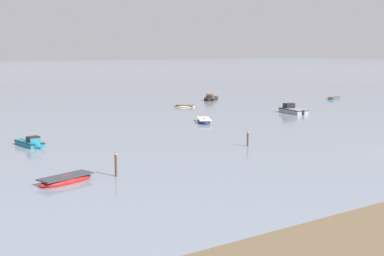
{
  "coord_description": "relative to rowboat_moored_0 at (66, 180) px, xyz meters",
  "views": [
    {
      "loc": [
        -42.7,
        -26.69,
        9.3
      ],
      "look_at": [
        -9.63,
        21.11,
        0.53
      ],
      "focal_mm": 48.78,
      "sensor_mm": 36.0,
      "label": 1
    }
  ],
  "objects": [
    {
      "name": "rowboat_moored_0",
      "position": [
        0.0,
        0.0,
        0.0
      ],
      "size": [
        4.52,
        2.54,
        0.68
      ],
      "rotation": [
        0.0,
        0.0,
        3.41
      ],
      "color": "red",
      "rests_on": "ground"
    },
    {
      "name": "motorboat_moored_0",
      "position": [
        42.69,
        20.43,
        0.13
      ],
      "size": [
        2.79,
        5.74,
        2.09
      ],
      "rotation": [
        0.0,
        0.0,
        1.4
      ],
      "color": "gray",
      "rests_on": "ground"
    },
    {
      "name": "rowboat_moored_1",
      "position": [
        65.1,
        31.1,
        -0.02
      ],
      "size": [
        4.08,
        2.09,
        0.62
      ],
      "rotation": [
        0.0,
        0.0,
        0.2
      ],
      "color": "#197084",
      "rests_on": "ground"
    },
    {
      "name": "motorboat_moored_2",
      "position": [
        44.23,
        42.35,
        0.1
      ],
      "size": [
        4.84,
        4.47,
        1.86
      ],
      "rotation": [
        0.0,
        0.0,
        3.84
      ],
      "color": "black",
      "rests_on": "ground"
    },
    {
      "name": "rowboat_moored_2",
      "position": [
        26.1,
        19.31,
        0.01
      ],
      "size": [
        3.59,
        4.71,
        0.72
      ],
      "rotation": [
        0.0,
        0.0,
        4.2
      ],
      "color": "navy",
      "rests_on": "ground"
    },
    {
      "name": "motorboat_moored_5",
      "position": [
        2.4,
        14.86,
        0.05
      ],
      "size": [
        2.01,
        4.3,
        1.57
      ],
      "rotation": [
        0.0,
        0.0,
        4.85
      ],
      "color": "#197084",
      "rests_on": "ground"
    },
    {
      "name": "rowboat_moored_5",
      "position": [
        34.0,
        35.54,
        -0.04
      ],
      "size": [
        3.17,
        3.28,
        0.54
      ],
      "rotation": [
        0.0,
        0.0,
        2.32
      ],
      "color": "white",
      "rests_on": "ground"
    },
    {
      "name": "mooring_post_near",
      "position": [
        19.76,
        3.36,
        0.51
      ],
      "size": [
        0.22,
        0.22,
        1.6
      ],
      "color": "#4E3323",
      "rests_on": "ground"
    },
    {
      "name": "mooring_post_right",
      "position": [
        3.7,
        -0.45,
        0.66
      ],
      "size": [
        0.22,
        0.22,
        1.97
      ],
      "color": "#4D3323",
      "rests_on": "ground"
    }
  ]
}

